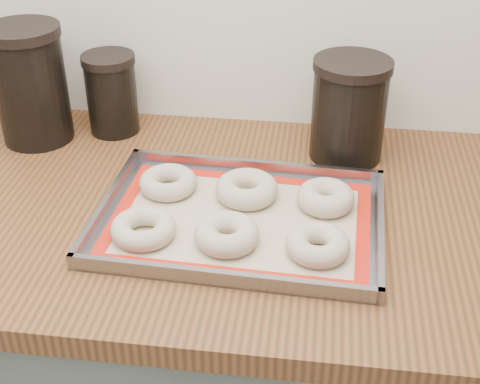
# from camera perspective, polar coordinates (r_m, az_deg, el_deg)

# --- Properties ---
(cabinet) EXTENTS (3.00, 0.65, 0.86)m
(cabinet) POSITION_cam_1_polar(r_m,az_deg,el_deg) (1.48, -7.52, -15.88)
(cabinet) COLOR slate
(cabinet) RESTS_ON floor
(countertop) EXTENTS (3.06, 0.68, 0.04)m
(countertop) POSITION_cam_1_polar(r_m,az_deg,el_deg) (1.18, -9.05, -1.25)
(countertop) COLOR brown
(countertop) RESTS_ON cabinet
(baking_tray) EXTENTS (0.47, 0.35, 0.03)m
(baking_tray) POSITION_cam_1_polar(r_m,az_deg,el_deg) (1.09, 0.00, -2.35)
(baking_tray) COLOR gray
(baking_tray) RESTS_ON countertop
(baking_mat) EXTENTS (0.43, 0.31, 0.00)m
(baking_mat) POSITION_cam_1_polar(r_m,az_deg,el_deg) (1.09, 0.00, -2.44)
(baking_mat) COLOR #C6B793
(baking_mat) RESTS_ON baking_tray
(bagel_front_left) EXTENTS (0.12, 0.12, 0.03)m
(bagel_front_left) POSITION_cam_1_polar(r_m,az_deg,el_deg) (1.06, -8.25, -3.10)
(bagel_front_left) COLOR #BEAD93
(bagel_front_left) RESTS_ON baking_mat
(bagel_front_mid) EXTENTS (0.12, 0.12, 0.04)m
(bagel_front_mid) POSITION_cam_1_polar(r_m,az_deg,el_deg) (1.03, -1.13, -3.62)
(bagel_front_mid) COLOR #BEAD93
(bagel_front_mid) RESTS_ON baking_mat
(bagel_front_right) EXTENTS (0.12, 0.12, 0.03)m
(bagel_front_right) POSITION_cam_1_polar(r_m,az_deg,el_deg) (1.02, 6.65, -4.49)
(bagel_front_right) COLOR #BEAD93
(bagel_front_right) RESTS_ON baking_mat
(bagel_back_left) EXTENTS (0.13, 0.13, 0.03)m
(bagel_back_left) POSITION_cam_1_polar(r_m,az_deg,el_deg) (1.17, -6.16, 0.82)
(bagel_back_left) COLOR #BEAD93
(bagel_back_left) RESTS_ON baking_mat
(bagel_back_mid) EXTENTS (0.12, 0.12, 0.04)m
(bagel_back_mid) POSITION_cam_1_polar(r_m,az_deg,el_deg) (1.14, 0.57, 0.26)
(bagel_back_mid) COLOR #BEAD93
(bagel_back_mid) RESTS_ON baking_mat
(bagel_back_right) EXTENTS (0.10, 0.10, 0.04)m
(bagel_back_right) POSITION_cam_1_polar(r_m,az_deg,el_deg) (1.12, 7.31, -0.48)
(bagel_back_right) COLOR #BEAD93
(bagel_back_right) RESTS_ON baking_mat
(canister_left) EXTENTS (0.14, 0.14, 0.23)m
(canister_left) POSITION_cam_1_polar(r_m,az_deg,el_deg) (1.36, -17.45, 8.78)
(canister_left) COLOR black
(canister_left) RESTS_ON countertop
(canister_mid) EXTENTS (0.10, 0.10, 0.16)m
(canister_mid) POSITION_cam_1_polar(r_m,az_deg,el_deg) (1.37, -10.90, 8.26)
(canister_mid) COLOR black
(canister_mid) RESTS_ON countertop
(canister_right) EXTENTS (0.14, 0.14, 0.19)m
(canister_right) POSITION_cam_1_polar(r_m,az_deg,el_deg) (1.26, 9.28, 6.97)
(canister_right) COLOR black
(canister_right) RESTS_ON countertop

